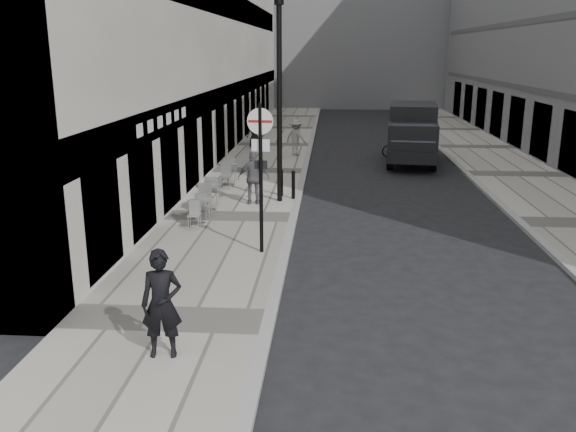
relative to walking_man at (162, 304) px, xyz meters
name	(u,v)px	position (x,y,z in m)	size (l,w,h in m)	color
ground	(250,405)	(1.64, -1.24, -1.07)	(120.00, 120.00, 0.00)	black
sidewalk	(259,172)	(-0.36, 16.76, -1.01)	(4.00, 60.00, 0.12)	#ACA59B
far_sidewalk	(515,175)	(10.64, 16.76, -1.01)	(4.00, 60.00, 0.12)	#ACA59B
walking_man	(162,304)	(0.00, 0.00, 0.00)	(0.69, 0.45, 1.89)	black
sign_post	(261,159)	(1.04, 5.66, 1.49)	(0.65, 0.12, 3.81)	black
lamppost	(279,89)	(1.04, 11.22, 2.87)	(0.31, 0.31, 6.86)	black
bollard_near	(293,186)	(1.49, 11.59, -0.48)	(0.13, 0.13, 0.94)	black
bollard_far	(281,184)	(1.04, 11.99, -0.50)	(0.12, 0.12, 0.89)	black
panel_van	(413,130)	(6.61, 19.83, 0.47)	(2.79, 5.98, 2.72)	black
cyclist	(399,142)	(6.19, 21.49, -0.31)	(1.91, 1.15, 1.95)	black
pedestrian_a	(254,178)	(0.20, 10.74, -0.04)	(1.06, 0.44, 1.82)	#5E5E63
pedestrian_b	(296,137)	(1.04, 20.82, -0.05)	(1.16, 0.67, 1.80)	gray
pedestrian_c	(254,132)	(-1.38, 23.48, -0.14)	(0.79, 0.51, 1.61)	black
cafe_table_near	(208,195)	(-1.16, 9.72, -0.43)	(0.79, 1.78, 1.01)	#B7B7B9
cafe_table_mid	(198,210)	(-1.16, 8.15, -0.52)	(0.65, 1.47, 0.83)	silver
cafe_table_far	(228,172)	(-1.16, 13.64, -0.45)	(0.76, 1.72, 0.98)	#A6A6A8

